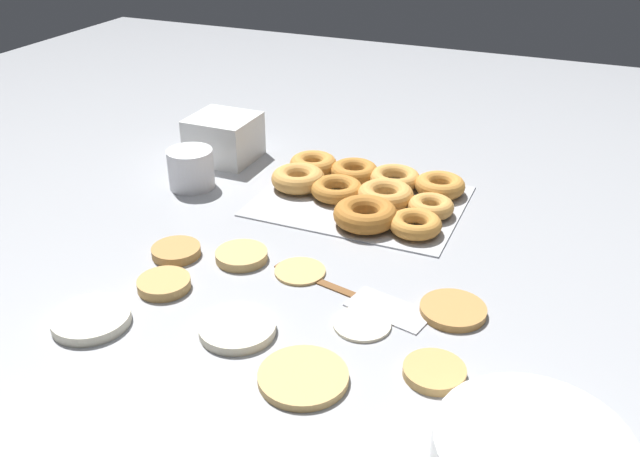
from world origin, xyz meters
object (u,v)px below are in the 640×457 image
Objects in this scene: pancake_8 at (242,256)px; pancake_6 at (164,284)px; pancake_7 at (303,377)px; donut_tray at (366,192)px; pancake_1 at (237,328)px; pancake_3 at (434,372)px; spatula at (371,302)px; pancake_0 at (302,271)px; container_stack at (224,138)px; pancake_4 at (176,251)px; paper_cup at (191,169)px; pancake_2 at (362,323)px; pancake_5 at (453,310)px; pancake_9 at (91,319)px.

pancake_6 is at bearing 60.64° from pancake_8.
pancake_7 is 0.30× the size of donut_tray.
pancake_1 reaches higher than pancake_3.
pancake_6 reaches higher than spatula.
pancake_0 is 0.50m from container_stack.
pancake_3 is 0.70× the size of pancake_7.
pancake_4 is 1.00× the size of pancake_6.
pancake_0 reaches higher than spatula.
pancake_1 is 0.50m from paper_cup.
pancake_7 is 0.31m from pancake_8.
pancake_3 is at bearing 148.47° from paper_cup.
spatula is (-0.46, 0.24, -0.04)m from paper_cup.
paper_cup is at bearing -44.67° from pancake_7.
pancake_0 is 1.01× the size of pancake_3.
pancake_0 is at bearing -145.32° from pancake_6.
pancake_1 is 0.24m from pancake_4.
pancake_6 is at bearing -18.36° from pancake_1.
pancake_2 is at bearing -27.60° from pancake_3.
container_stack is at bearing 153.16° from spatula.
spatula is at bearing -164.07° from pancake_6.
pancake_0 is at bearing 177.58° from spatula.
spatula is at bearing 140.34° from container_stack.
pancake_1 reaches higher than pancake_5.
pancake_1 is 0.27m from pancake_3.
pancake_0 is 0.29m from donut_tray.
pancake_4 is at bearing -36.12° from pancake_1.
pancake_6 is at bearing 109.74° from container_stack.
pancake_0 and pancake_2 have the same top height.
container_stack reaches higher than pancake_0.
pancake_9 is at bearing 69.74° from pancake_6.
pancake_5 is 0.12m from spatula.
pancake_2 is at bearing -71.33° from spatula.
spatula is (-0.34, 0.00, -0.01)m from pancake_4.
container_stack is at bearing -56.37° from pancake_8.
spatula is (-0.15, -0.14, -0.00)m from pancake_1.
donut_tray is (-0.18, -0.41, 0.01)m from pancake_6.
pancake_2 is at bearing 147.51° from paper_cup.
pancake_2 is (-0.15, -0.08, -0.00)m from pancake_1.
pancake_3 is at bearing 148.75° from pancake_0.
pancake_9 is 1.23× the size of paper_cup.
pancake_4 is 0.38m from donut_tray.
pancake_2 is 0.06m from spatula.
pancake_9 is 0.41× the size of spatula.
pancake_1 is 1.26× the size of pancake_8.
pancake_5 is (-0.24, 0.01, 0.00)m from pancake_0.
pancake_0 is 0.16m from pancake_2.
pancake_9 is at bearing 17.66° from pancake_1.
pancake_6 is (0.42, 0.11, 0.00)m from pancake_5.
container_stack reaches higher than pancake_8.
pancake_7 is at bearing 135.33° from paper_cup.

